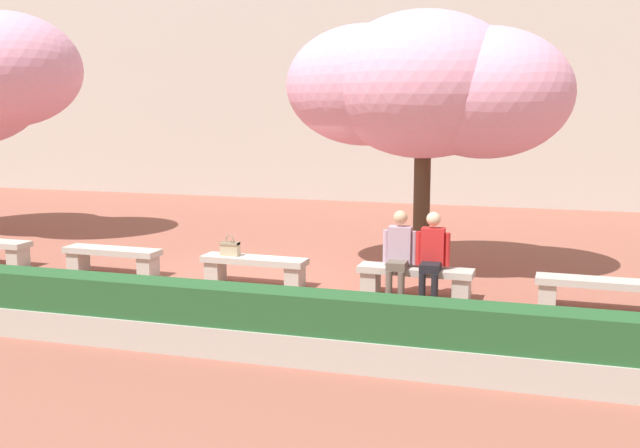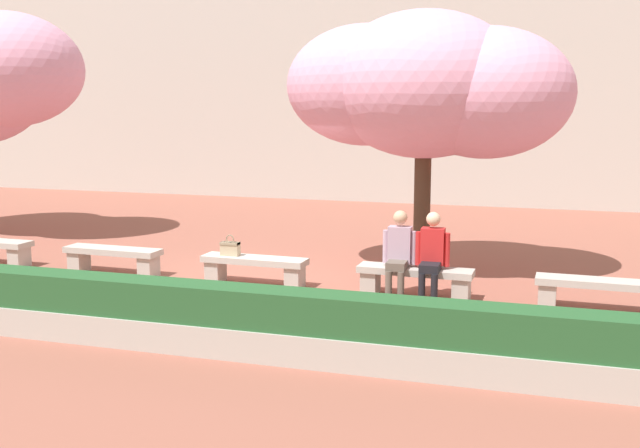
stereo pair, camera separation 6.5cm
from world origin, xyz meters
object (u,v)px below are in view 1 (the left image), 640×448
Objects in this scene: stone_bench_center at (254,266)px; person_seated_right at (432,253)px; stone_bench_east_end at (599,290)px; handbag at (230,248)px; stone_bench_near_west at (112,257)px; cherry_tree_main at (428,88)px; stone_bench_near_east at (415,277)px; person_seated_left at (399,251)px.

person_seated_right is (2.82, -0.05, 0.40)m from stone_bench_center.
stone_bench_east_end is 5.09× the size of handbag.
person_seated_right is 3.81× the size of handbag.
stone_bench_center is at bearing 0.00° from stone_bench_near_west.
stone_bench_center is at bearing 0.16° from handbag.
stone_bench_center is 0.36× the size of cherry_tree_main.
stone_bench_near_west is 0.36× the size of cherry_tree_main.
person_seated_right is 3.24m from handbag.
person_seated_right is at bearing -12.24° from stone_bench_near_east.
stone_bench_center is 5.09× the size of handbag.
stone_bench_east_end is 4.29m from cherry_tree_main.
stone_bench_center is at bearing 180.00° from stone_bench_near_east.
handbag is (-5.57, -0.00, 0.28)m from stone_bench_east_end.
person_seated_right is (0.49, -0.00, 0.00)m from person_seated_left.
cherry_tree_main is at bearing 102.52° from person_seated_right.
cherry_tree_main is at bearing 147.49° from stone_bench_east_end.
person_seated_right is (0.25, -0.05, 0.40)m from stone_bench_near_east.
stone_bench_center is at bearing 178.91° from person_seated_right.
stone_bench_near_east is 0.47m from person_seated_left.
handbag is (-3.24, 0.05, -0.12)m from person_seated_right.
stone_bench_east_end is at bearing 0.01° from handbag.
handbag reaches higher than stone_bench_center.
person_seated_left is at bearing 180.00° from person_seated_right.
stone_bench_near_east is at bearing 12.40° from person_seated_left.
stone_bench_near_east is 1.34× the size of person_seated_left.
person_seated_right is 0.27× the size of cherry_tree_main.
cherry_tree_main is (-2.73, 1.74, 2.82)m from stone_bench_east_end.
person_seated_right is at bearing -0.57° from stone_bench_near_west.
stone_bench_near_east is 3.00m from handbag.
stone_bench_near_west is at bearing 180.00° from stone_bench_center.
person_seated_right is at bearing -1.09° from stone_bench_center.
cherry_tree_main is (0.09, 1.79, 2.42)m from person_seated_left.
stone_bench_near_east is 1.00× the size of stone_bench_east_end.
person_seated_right reaches higher than handbag.
cherry_tree_main reaches higher than person_seated_left.
stone_bench_center is 2.58m from stone_bench_near_east.
cherry_tree_main reaches higher than person_seated_right.
handbag is 4.19m from cherry_tree_main.
person_seated_left is at bearing -1.09° from handbag.
handbag is (-0.41, -0.00, 0.28)m from stone_bench_center.
stone_bench_center is at bearing 178.69° from person_seated_left.
person_seated_right reaches higher than stone_bench_near_east.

